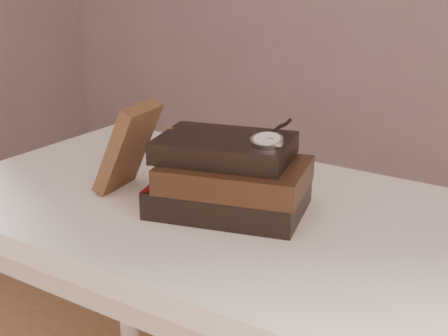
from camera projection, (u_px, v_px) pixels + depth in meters
The scene contains 5 objects.
table at pixel (211, 247), 1.16m from camera, with size 1.00×0.60×0.75m.
book_stack at pixel (230, 178), 1.07m from camera, with size 0.30×0.24×0.13m.
journal at pixel (128, 147), 1.15m from camera, with size 0.03×0.11×0.17m, color #412919.
pocket_watch at pixel (268, 140), 1.02m from camera, with size 0.07×0.16×0.02m.
eyeglasses at pixel (197, 151), 1.17m from camera, with size 0.13×0.15×0.05m.
Camera 1 is at (0.60, -0.51, 1.18)m, focal length 50.74 mm.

